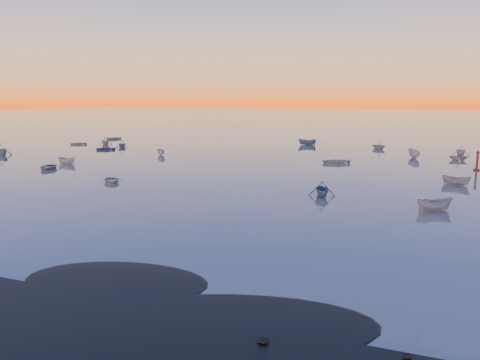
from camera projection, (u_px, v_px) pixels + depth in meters
The scene contains 7 objects.
ground at pixel (355, 138), 119.40m from camera, with size 600.00×600.00×0.00m, color #635852.
mud_lobes at pixel (107, 280), 26.88m from camera, with size 140.00×6.00×0.07m, color black, non-canonical shape.
moored_fleet at pixel (314, 162), 76.34m from camera, with size 124.00×58.00×1.20m, color #B8B8B3, non-canonical shape.
boat_near_left at pixel (112, 182), 57.62m from camera, with size 3.78×1.58×0.95m, color #B8B8B3.
boat_near_center at pixel (434, 211), 43.37m from camera, with size 3.47×1.47×1.20m, color gray.
boat_near_right at pixel (322, 196), 49.78m from camera, with size 3.64×1.64×1.27m, color #3D5975.
channel_marker at pixel (477, 162), 66.81m from camera, with size 0.86×0.86×3.07m.
Camera 1 is at (16.44, -21.88, 10.37)m, focal length 35.00 mm.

